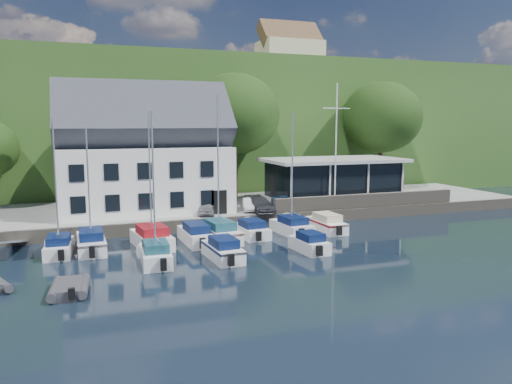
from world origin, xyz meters
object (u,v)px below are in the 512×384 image
at_px(harbor_building, 144,160).
at_px(boat_r1_3, 195,233).
at_px(boat_r1_2, 150,179).
at_px(dinghy_1, 70,286).
at_px(car_blue, 285,202).
at_px(flagpole, 336,146).
at_px(car_white, 250,204).
at_px(boat_r2_1, 154,193).
at_px(boat_r1_4, 218,176).
at_px(boat_r1_6, 292,178).
at_px(car_silver, 205,207).
at_px(boat_r1_5, 251,228).
at_px(boat_r1_1, 88,182).
at_px(club_pavilion, 333,179).
at_px(boat_r2_3, 309,242).
at_px(car_dgrey, 260,205).
at_px(boat_r2_2, 223,248).
at_px(boat_r1_7, 326,222).
at_px(boat_r1_0, 56,192).

relative_size(harbor_building, boat_r1_3, 2.19).
xyz_separation_m(boat_r1_2, dinghy_1, (-5.27, -8.22, -4.36)).
distance_m(car_blue, boat_r1_2, 14.31).
distance_m(car_blue, flagpole, 6.65).
bearing_deg(car_white, boat_r2_1, -117.03).
xyz_separation_m(boat_r1_4, boat_r1_6, (5.94, 0.33, -0.44)).
distance_m(car_silver, dinghy_1, 17.45).
distance_m(boat_r1_4, dinghy_1, 13.91).
xyz_separation_m(harbor_building, boat_r2_1, (-1.21, -13.56, -1.01)).
bearing_deg(boat_r1_5, boat_r1_1, 177.26).
bearing_deg(club_pavilion, boat_r1_3, -151.21).
bearing_deg(boat_r2_3, car_dgrey, 83.75).
height_order(club_pavilion, car_silver, club_pavilion).
bearing_deg(boat_r2_2, boat_r1_5, 51.13).
bearing_deg(boat_r1_2, boat_r1_7, -5.02).
bearing_deg(car_white, boat_r1_7, -35.95).
bearing_deg(boat_r1_5, car_dgrey, 58.52).
bearing_deg(boat_r2_2, flagpole, 32.98).
bearing_deg(boat_r1_4, boat_r1_5, 0.21).
bearing_deg(boat_r2_1, car_silver, 63.81).
bearing_deg(boat_r2_3, car_blue, 69.99).
distance_m(car_dgrey, boat_r2_3, 10.11).
bearing_deg(car_dgrey, boat_r1_2, -152.19).
bearing_deg(boat_r1_4, boat_r1_7, -4.97).
xyz_separation_m(boat_r1_3, boat_r1_5, (4.36, 0.39, -0.06)).
height_order(car_white, boat_r1_7, car_white).
height_order(boat_r1_4, boat_r2_1, boat_r1_4).
bearing_deg(flagpole, boat_r1_2, -163.37).
distance_m(club_pavilion, car_silver, 14.00).
bearing_deg(car_blue, boat_r1_2, -145.94).
height_order(boat_r1_5, boat_r1_6, boat_r1_6).
bearing_deg(boat_r1_2, car_white, 26.34).
relative_size(boat_r1_1, boat_r2_1, 1.07).
distance_m(flagpole, boat_r1_7, 8.14).
relative_size(boat_r1_7, boat_r2_1, 0.71).
xyz_separation_m(boat_r1_3, boat_r2_2, (0.64, -4.83, -0.02)).
height_order(car_silver, dinghy_1, car_silver).
bearing_deg(harbor_building, boat_r1_2, -95.04).
xyz_separation_m(boat_r1_3, dinghy_1, (-8.37, -8.35, -0.37)).
xyz_separation_m(car_blue, boat_r1_0, (-18.57, -6.08, 2.50)).
bearing_deg(boat_r1_5, boat_r1_2, -179.95).
bearing_deg(boat_r1_7, boat_r2_2, -155.01).
bearing_deg(dinghy_1, car_blue, 42.93).
xyz_separation_m(boat_r1_5, boat_r2_1, (-7.85, -4.82, 3.66)).
bearing_deg(boat_r2_3, boat_r1_7, 47.85).
xyz_separation_m(car_dgrey, boat_r1_3, (-6.81, -5.10, -0.87)).
bearing_deg(flagpole, car_white, 173.04).
height_order(boat_r1_3, boat_r1_7, boat_r1_3).
bearing_deg(flagpole, car_dgrey, 178.88).
distance_m(boat_r1_1, boat_r2_1, 5.83).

